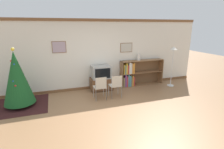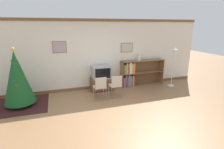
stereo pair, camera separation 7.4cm
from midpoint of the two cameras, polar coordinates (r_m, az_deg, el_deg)
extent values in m
plane|color=#936B47|center=(5.00, 1.39, -13.62)|extent=(24.00, 24.00, 0.00)
cube|color=silver|center=(6.86, -5.51, 6.40)|extent=(9.11, 0.08, 2.70)
cube|color=brown|center=(6.73, -5.70, 17.32)|extent=(9.11, 0.03, 0.10)
cube|color=brown|center=(7.14, -5.14, -4.03)|extent=(9.11, 0.03, 0.10)
cube|color=brown|center=(6.61, -16.47, 8.60)|extent=(0.49, 0.02, 0.42)
cube|color=#A893A3|center=(6.60, -16.46, 8.59)|extent=(0.45, 0.01, 0.38)
cube|color=brown|center=(7.19, 5.13, 8.75)|extent=(0.51, 0.02, 0.37)
cube|color=#BCB7A8|center=(7.18, 5.17, 8.74)|extent=(0.48, 0.01, 0.34)
cube|color=#381919|center=(6.33, -27.18, -8.86)|extent=(1.62, 1.57, 0.01)
cylinder|color=maroon|center=(6.31, -27.24, -8.42)|extent=(0.36, 0.36, 0.10)
cone|color=#195123|center=(6.03, -28.25, -0.86)|extent=(0.91, 0.91, 1.63)
sphere|color=yellow|center=(5.88, -29.33, 7.26)|extent=(0.10, 0.10, 0.10)
sphere|color=#1E4CB2|center=(5.84, -28.95, 3.03)|extent=(0.05, 0.05, 0.05)
sphere|color=silver|center=(6.04, -28.82, 3.37)|extent=(0.05, 0.05, 0.05)
sphere|color=red|center=(5.83, -28.62, -3.12)|extent=(0.05, 0.05, 0.05)
sphere|color=#1E4CB2|center=(6.02, -29.10, 3.69)|extent=(0.06, 0.06, 0.06)
sphere|color=#1E4CB2|center=(6.22, -25.27, -2.97)|extent=(0.05, 0.05, 0.05)
sphere|color=#1E4CB2|center=(5.84, -29.20, -1.82)|extent=(0.05, 0.05, 0.05)
sphere|color=red|center=(5.94, -29.66, 3.93)|extent=(0.06, 0.06, 0.06)
cube|color=#4C311E|center=(6.93, -3.11, -4.82)|extent=(0.81, 0.51, 0.05)
cube|color=brown|center=(6.85, -3.14, -2.90)|extent=(0.84, 0.53, 0.44)
cube|color=#9E9E99|center=(6.71, -3.20, 0.85)|extent=(0.71, 0.50, 0.49)
cube|color=black|center=(6.47, -2.62, 0.30)|extent=(0.59, 0.01, 0.38)
cube|color=#BCB29E|center=(5.97, -3.70, -4.07)|extent=(0.40, 0.40, 0.02)
cube|color=#BCB29E|center=(5.73, -3.25, -2.83)|extent=(0.35, 0.02, 0.38)
cylinder|color=#B2B2B2|center=(6.17, -5.70, -5.62)|extent=(0.02, 0.02, 0.42)
cylinder|color=#B2B2B2|center=(6.25, -2.47, -5.28)|extent=(0.02, 0.02, 0.42)
cylinder|color=#B2B2B2|center=(5.85, -4.94, -6.85)|extent=(0.02, 0.02, 0.42)
cylinder|color=#B2B2B2|center=(5.93, -1.53, -6.46)|extent=(0.02, 0.02, 0.42)
cylinder|color=#B2B2B2|center=(5.77, -4.98, -5.04)|extent=(0.02, 0.02, 0.82)
cylinder|color=#B2B2B2|center=(5.86, -1.54, -4.67)|extent=(0.02, 0.02, 0.82)
cube|color=#BCB29E|center=(6.12, 1.36, -3.54)|extent=(0.40, 0.40, 0.02)
cube|color=#BCB29E|center=(5.89, 1.99, -2.31)|extent=(0.35, 0.02, 0.38)
cylinder|color=#B2B2B2|center=(6.30, -0.74, -5.09)|extent=(0.02, 0.02, 0.42)
cylinder|color=#B2B2B2|center=(6.41, 2.34, -4.73)|extent=(0.02, 0.02, 0.42)
cylinder|color=#B2B2B2|center=(5.98, 0.28, -6.25)|extent=(0.02, 0.02, 0.42)
cylinder|color=#B2B2B2|center=(6.10, 3.52, -5.85)|extent=(0.02, 0.02, 0.42)
cylinder|color=#B2B2B2|center=(5.91, 0.29, -4.47)|extent=(0.02, 0.02, 0.82)
cylinder|color=#B2B2B2|center=(6.03, 3.55, -4.10)|extent=(0.02, 0.02, 0.82)
cube|color=olive|center=(7.12, 3.48, 0.03)|extent=(0.02, 0.36, 1.06)
cube|color=olive|center=(7.97, 16.01, 1.13)|extent=(0.02, 0.36, 1.06)
cube|color=olive|center=(7.38, 10.29, 4.53)|extent=(1.87, 0.36, 0.02)
cube|color=olive|center=(7.65, 9.91, -3.17)|extent=(1.87, 0.36, 0.02)
cube|color=olive|center=(7.49, 10.11, 0.77)|extent=(1.83, 0.36, 0.02)
cube|color=brown|center=(7.65, 9.49, 0.93)|extent=(1.87, 0.01, 1.06)
cube|color=#756047|center=(7.20, 4.06, -2.42)|extent=(0.07, 0.28, 0.40)
cube|color=#7A3D7F|center=(7.19, 4.71, -2.01)|extent=(0.06, 0.23, 0.50)
cube|color=#B73333|center=(7.24, 5.12, -2.18)|extent=(0.05, 0.27, 0.43)
cube|color=teal|center=(7.23, 5.63, -1.96)|extent=(0.06, 0.20, 0.50)
cube|color=teal|center=(7.28, 6.09, -2.01)|extent=(0.07, 0.25, 0.46)
cube|color=#756047|center=(7.31, 6.58, -2.24)|extent=(0.04, 0.23, 0.39)
cube|color=orange|center=(7.33, 6.96, -1.99)|extent=(0.05, 0.24, 0.44)
cube|color=#B73333|center=(7.35, 7.39, -2.21)|extent=(0.04, 0.21, 0.38)
cube|color=gold|center=(7.03, 4.25, 1.67)|extent=(0.04, 0.23, 0.38)
cube|color=teal|center=(7.09, 4.52, 1.68)|extent=(0.04, 0.30, 0.36)
cube|color=gold|center=(7.09, 4.97, 2.02)|extent=(0.06, 0.27, 0.44)
cube|color=#B73333|center=(7.12, 5.42, 1.70)|extent=(0.05, 0.27, 0.35)
cube|color=silver|center=(7.14, 5.92, 2.16)|extent=(0.07, 0.29, 0.45)
cube|color=silver|center=(7.18, 6.39, 2.10)|extent=(0.04, 0.30, 0.43)
cube|color=orange|center=(7.17, 6.94, 2.02)|extent=(0.06, 0.22, 0.42)
cube|color=orange|center=(7.19, 7.34, 2.11)|extent=(0.05, 0.23, 0.43)
cylinder|color=silver|center=(7.33, 9.16, 5.59)|extent=(0.14, 0.14, 0.26)
torus|color=silver|center=(7.31, 9.21, 6.58)|extent=(0.12, 0.12, 0.03)
cylinder|color=silver|center=(7.79, 18.94, -3.43)|extent=(0.28, 0.28, 0.03)
cylinder|color=silver|center=(7.59, 19.44, 2.02)|extent=(0.03, 0.03, 1.50)
cone|color=white|center=(7.45, 20.00, 8.08)|extent=(0.28, 0.28, 0.12)
camera|label=1|loc=(0.04, -89.64, 0.10)|focal=28.00mm
camera|label=2|loc=(0.04, 90.36, -0.10)|focal=28.00mm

